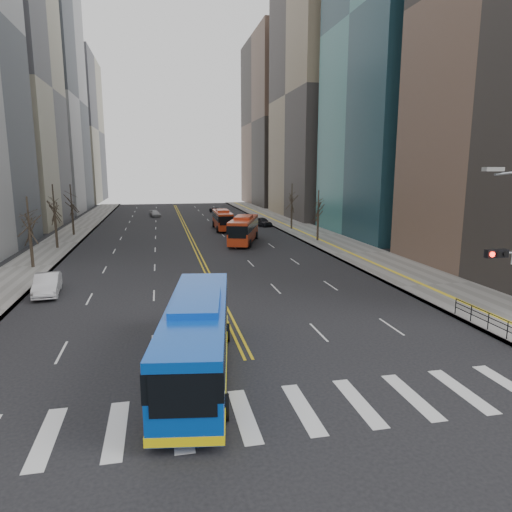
# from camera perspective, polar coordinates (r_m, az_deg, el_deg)

# --- Properties ---
(ground) EXTENTS (220.00, 220.00, 0.00)m
(ground) POSITION_cam_1_polar(r_m,az_deg,el_deg) (18.79, 2.25, -18.89)
(ground) COLOR black
(sidewalk_right) EXTENTS (7.00, 130.00, 0.15)m
(sidewalk_right) POSITION_cam_1_polar(r_m,az_deg,el_deg) (65.17, 7.45, 2.62)
(sidewalk_right) COLOR slate
(sidewalk_right) RESTS_ON ground
(sidewalk_left) EXTENTS (5.00, 130.00, 0.15)m
(sidewalk_left) POSITION_cam_1_polar(r_m,az_deg,el_deg) (62.74, -23.30, 1.50)
(sidewalk_left) COLOR slate
(sidewalk_left) RESTS_ON ground
(crosswalk) EXTENTS (26.70, 4.00, 0.01)m
(crosswalk) POSITION_cam_1_polar(r_m,az_deg,el_deg) (18.79, 2.25, -18.88)
(crosswalk) COLOR silver
(crosswalk) RESTS_ON ground
(centerline) EXTENTS (0.55, 100.00, 0.01)m
(centerline) POSITION_cam_1_polar(r_m,az_deg,el_deg) (71.52, -8.66, 3.26)
(centerline) COLOR gold
(centerline) RESTS_ON ground
(office_towers) EXTENTS (83.00, 134.00, 58.00)m
(office_towers) POSITION_cam_1_polar(r_m,az_deg,el_deg) (85.66, -9.65, 20.54)
(office_towers) COLOR gray
(office_towers) RESTS_ON ground
(pedestrian_railing) EXTENTS (0.06, 6.06, 1.02)m
(pedestrian_railing) POSITION_cam_1_polar(r_m,az_deg,el_deg) (29.75, 27.06, -6.96)
(pedestrian_railing) COLOR black
(pedestrian_railing) RESTS_ON sidewalk_right
(street_trees) EXTENTS (35.20, 47.20, 7.60)m
(street_trees) POSITION_cam_1_polar(r_m,az_deg,el_deg) (50.64, -15.55, 5.43)
(street_trees) COLOR #2C211B
(street_trees) RESTS_ON ground
(blue_bus) EXTENTS (4.56, 12.73, 3.62)m
(blue_bus) POSITION_cam_1_polar(r_m,az_deg,el_deg) (21.20, -7.36, -9.74)
(blue_bus) COLOR #0C45B7
(blue_bus) RESTS_ON ground
(red_bus_near) EXTENTS (5.84, 11.09, 3.45)m
(red_bus_near) POSITION_cam_1_polar(r_m,az_deg,el_deg) (58.03, -1.55, 3.54)
(red_bus_near) COLOR #AF2F12
(red_bus_near) RESTS_ON ground
(red_bus_far) EXTENTS (2.68, 9.79, 3.13)m
(red_bus_far) POSITION_cam_1_polar(r_m,az_deg,el_deg) (70.92, -4.22, 4.71)
(red_bus_far) COLOR #AF2F12
(red_bus_far) RESTS_ON ground
(car_white) EXTENTS (2.17, 4.96, 1.59)m
(car_white) POSITION_cam_1_polar(r_m,az_deg,el_deg) (37.63, -24.64, -3.25)
(car_white) COLOR silver
(car_white) RESTS_ON ground
(car_dark_mid) EXTENTS (2.93, 4.58, 1.45)m
(car_dark_mid) POSITION_cam_1_polar(r_m,az_deg,el_deg) (75.23, 0.79, 4.30)
(car_dark_mid) COLOR black
(car_dark_mid) RESTS_ON ground
(car_silver) EXTENTS (2.39, 4.37, 1.20)m
(car_silver) POSITION_cam_1_polar(r_m,az_deg,el_deg) (92.30, -12.52, 5.19)
(car_silver) COLOR #949599
(car_silver) RESTS_ON ground
(car_dark_far) EXTENTS (3.19, 4.63, 1.18)m
(car_dark_far) POSITION_cam_1_polar(r_m,az_deg,el_deg) (98.55, -4.90, 5.74)
(car_dark_far) COLOR black
(car_dark_far) RESTS_ON ground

